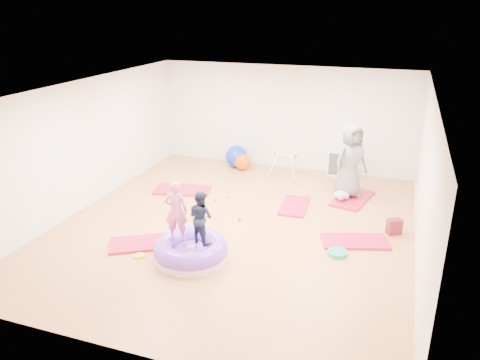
% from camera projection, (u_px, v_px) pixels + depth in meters
% --- Properties ---
extents(room, '(7.01, 8.01, 2.81)m').
position_uv_depth(room, '(235.00, 161.00, 9.16)').
color(room, '#C17F3A').
rests_on(room, ground).
extents(gym_mat_front_left, '(1.42, 1.20, 0.05)m').
position_uv_depth(gym_mat_front_left, '(144.00, 243.00, 8.88)').
color(gym_mat_front_left, '#BB1036').
rests_on(gym_mat_front_left, ground).
extents(gym_mat_mid_left, '(1.45, 0.95, 0.06)m').
position_uv_depth(gym_mat_mid_left, '(182.00, 190.00, 11.43)').
color(gym_mat_mid_left, '#BB1036').
rests_on(gym_mat_mid_left, ground).
extents(gym_mat_center_back, '(0.65, 1.18, 0.05)m').
position_uv_depth(gym_mat_center_back, '(294.00, 206.00, 10.54)').
color(gym_mat_center_back, '#BB1036').
rests_on(gym_mat_center_back, ground).
extents(gym_mat_right, '(1.37, 0.97, 0.05)m').
position_uv_depth(gym_mat_right, '(355.00, 241.00, 8.95)').
color(gym_mat_right, '#BB1036').
rests_on(gym_mat_right, ground).
extents(gym_mat_rear_right, '(0.96, 1.46, 0.06)m').
position_uv_depth(gym_mat_rear_right, '(352.00, 198.00, 10.93)').
color(gym_mat_rear_right, '#BB1036').
rests_on(gym_mat_rear_right, ground).
extents(inflatable_cushion, '(1.34, 1.34, 0.42)m').
position_uv_depth(inflatable_cushion, '(191.00, 251.00, 8.33)').
color(inflatable_cushion, silver).
rests_on(inflatable_cushion, ground).
extents(child_pink, '(0.46, 0.36, 1.12)m').
position_uv_depth(child_pink, '(176.00, 208.00, 8.15)').
color(child_pink, '#DE6092').
rests_on(child_pink, inflatable_cushion).
extents(child_navy, '(0.57, 0.51, 0.96)m').
position_uv_depth(child_navy, '(201.00, 215.00, 8.09)').
color(child_navy, '#17213B').
rests_on(child_navy, inflatable_cushion).
extents(adult_caregiver, '(0.99, 0.98, 1.73)m').
position_uv_depth(adult_caregiver, '(351.00, 161.00, 10.71)').
color(adult_caregiver, slate).
rests_on(adult_caregiver, gym_mat_rear_right).
extents(infant, '(0.36, 0.36, 0.21)m').
position_uv_depth(infant, '(341.00, 195.00, 10.75)').
color(infant, '#98CEFA').
rests_on(infant, gym_mat_rear_right).
extents(ball_pit_balls, '(2.04, 3.37, 0.07)m').
position_uv_depth(ball_pit_balls, '(225.00, 213.00, 10.13)').
color(ball_pit_balls, '#D8BB09').
rests_on(ball_pit_balls, ground).
extents(exercise_ball_blue, '(0.61, 0.61, 0.61)m').
position_uv_depth(exercise_ball_blue, '(236.00, 157.00, 13.03)').
color(exercise_ball_blue, '#102EB1').
rests_on(exercise_ball_blue, ground).
extents(exercise_ball_orange, '(0.44, 0.44, 0.44)m').
position_uv_depth(exercise_ball_orange, '(242.00, 162.00, 12.85)').
color(exercise_ball_orange, '#D74800').
rests_on(exercise_ball_orange, ground).
extents(infant_play_gym, '(0.75, 0.71, 0.57)m').
position_uv_depth(infant_play_gym, '(285.00, 161.00, 12.39)').
color(infant_play_gym, silver).
rests_on(infant_play_gym, ground).
extents(cube_shelf, '(0.69, 0.34, 0.69)m').
position_uv_depth(cube_shelf, '(341.00, 163.00, 12.38)').
color(cube_shelf, silver).
rests_on(cube_shelf, ground).
extents(balance_disc, '(0.36, 0.36, 0.08)m').
position_uv_depth(balance_disc, '(337.00, 253.00, 8.50)').
color(balance_disc, teal).
rests_on(balance_disc, ground).
extents(backpack, '(0.33, 0.29, 0.32)m').
position_uv_depth(backpack, '(394.00, 227.00, 9.24)').
color(backpack, '#B32A46').
rests_on(backpack, ground).
extents(yellow_toy, '(0.21, 0.21, 0.03)m').
position_uv_depth(yellow_toy, '(139.00, 256.00, 8.46)').
color(yellow_toy, '#D8BB09').
rests_on(yellow_toy, ground).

